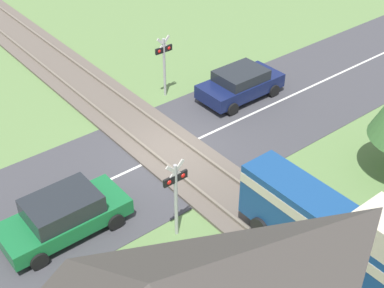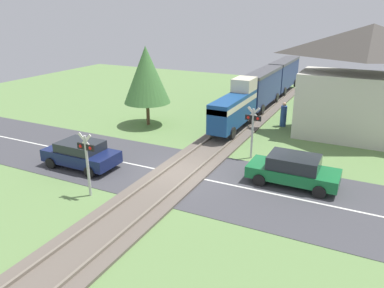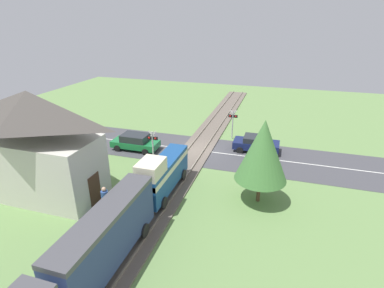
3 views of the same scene
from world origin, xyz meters
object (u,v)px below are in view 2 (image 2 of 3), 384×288
Objects in this scene: car_far_side at (293,169)px; crossing_signal_west_approach at (87,156)px; car_near_crossing at (81,154)px; station_building at (365,85)px; train at (265,86)px; pedestrian_by_station at (284,115)px; crossing_signal_east_approach at (253,126)px.

car_far_side is 9.62m from crossing_signal_west_approach.
car_near_crossing is 17.52m from station_building.
train reaches higher than pedestrian_by_station.
crossing_signal_east_approach is (5.14, 7.62, 0.00)m from crossing_signal_west_approach.
crossing_signal_west_approach is 17.37m from station_building.
pedestrian_by_station is (-2.68, 9.25, 0.03)m from car_far_side.
crossing_signal_east_approach is 0.36× the size of station_building.
station_building is 5.71m from pedestrian_by_station.
crossing_signal_west_approach is 15.48m from pedestrian_by_station.
station_building is at bearing -6.70° from pedestrian_by_station.
car_near_crossing is at bearing 137.76° from crossing_signal_west_approach.
station_building is (10.27, 13.92, 1.63)m from crossing_signal_west_approach.
train is at bearing 120.67° from pedestrian_by_station.
crossing_signal_east_approach is 1.70× the size of pedestrian_by_station.
car_near_crossing is (-5.18, -16.74, -1.13)m from train.
pedestrian_by_station is (-4.97, 0.58, -2.75)m from station_building.
crossing_signal_east_approach is at bearing -77.39° from train.
train is 2.49× the size of station_building.
crossing_signal_east_approach reaches higher than car_far_side.
car_near_crossing is 10.97m from car_far_side.
car_near_crossing is 9.43m from crossing_signal_east_approach.
crossing_signal_west_approach is at bearing -126.42° from station_building.
station_building is (2.29, 8.67, 2.78)m from car_far_side.
crossing_signal_west_approach is at bearing -97.66° from train.
car_far_side is 2.42× the size of pedestrian_by_station.
crossing_signal_east_approach is at bearing 34.12° from car_near_crossing.
pedestrian_by_station is at bearing 106.14° from car_far_side.
station_building is (12.88, 11.55, 2.80)m from car_near_crossing.
pedestrian_by_station is at bearing 69.92° from crossing_signal_west_approach.
car_far_side is at bearing -39.84° from crossing_signal_east_approach.
train is 11.80× the size of pedestrian_by_station.
train reaches higher than car_far_side.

